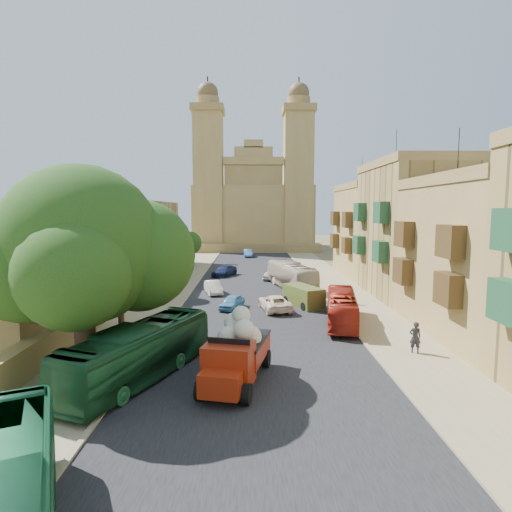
{
  "coord_description": "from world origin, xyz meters",
  "views": [
    {
      "loc": [
        -0.52,
        -18.59,
        8.85
      ],
      "look_at": [
        0.0,
        26.0,
        4.0
      ],
      "focal_mm": 30.0,
      "sensor_mm": 36.0,
      "label": 1
    }
  ],
  "objects_px": {
    "street_tree_c": "(177,255)",
    "car_white_b": "(269,276)",
    "red_truck": "(236,351)",
    "church": "(253,207)",
    "car_dkblue": "(225,271)",
    "street_tree_b": "(156,261)",
    "bus_green_north": "(139,352)",
    "pedestrian_a": "(415,337)",
    "car_white_a": "(213,287)",
    "car_blue_a": "(232,302)",
    "ficus_tree": "(83,251)",
    "bus_cream_east": "(291,275)",
    "pedestrian_c": "(350,296)",
    "street_tree_a": "(120,287)",
    "street_tree_d": "(190,243)",
    "olive_pickup": "(303,296)",
    "car_cream": "(275,303)",
    "car_blue_b": "(248,253)",
    "bus_red_east": "(342,308)"
  },
  "relations": [
    {
      "from": "street_tree_c",
      "to": "car_white_b",
      "type": "bearing_deg",
      "value": -5.68
    },
    {
      "from": "red_truck",
      "to": "car_white_b",
      "type": "bearing_deg",
      "value": 84.64
    },
    {
      "from": "church",
      "to": "car_dkblue",
      "type": "bearing_deg",
      "value": -95.74
    },
    {
      "from": "street_tree_b",
      "to": "bus_green_north",
      "type": "height_order",
      "value": "street_tree_b"
    },
    {
      "from": "pedestrian_a",
      "to": "car_white_a",
      "type": "bearing_deg",
      "value": -48.22
    },
    {
      "from": "street_tree_c",
      "to": "car_blue_a",
      "type": "distance_m",
      "value": 18.9
    },
    {
      "from": "car_white_a",
      "to": "ficus_tree",
      "type": "bearing_deg",
      "value": -117.14
    },
    {
      "from": "red_truck",
      "to": "bus_cream_east",
      "type": "relative_size",
      "value": 0.65
    },
    {
      "from": "street_tree_c",
      "to": "red_truck",
      "type": "height_order",
      "value": "street_tree_c"
    },
    {
      "from": "bus_cream_east",
      "to": "pedestrian_a",
      "type": "bearing_deg",
      "value": 89.5
    },
    {
      "from": "car_blue_a",
      "to": "car_dkblue",
      "type": "relative_size",
      "value": 0.76
    },
    {
      "from": "street_tree_b",
      "to": "pedestrian_c",
      "type": "distance_m",
      "value": 19.31
    },
    {
      "from": "street_tree_a",
      "to": "bus_green_north",
      "type": "height_order",
      "value": "street_tree_a"
    },
    {
      "from": "street_tree_d",
      "to": "pedestrian_a",
      "type": "distance_m",
      "value": 45.51
    },
    {
      "from": "olive_pickup",
      "to": "car_cream",
      "type": "distance_m",
      "value": 3.17
    },
    {
      "from": "bus_cream_east",
      "to": "car_blue_b",
      "type": "xyz_separation_m",
      "value": [
        -5.06,
        32.28,
        -0.75
      ]
    },
    {
      "from": "street_tree_b",
      "to": "car_blue_a",
      "type": "distance_m",
      "value": 9.79
    },
    {
      "from": "red_truck",
      "to": "pedestrian_a",
      "type": "relative_size",
      "value": 3.46
    },
    {
      "from": "bus_cream_east",
      "to": "street_tree_b",
      "type": "bearing_deg",
      "value": 4.76
    },
    {
      "from": "ficus_tree",
      "to": "street_tree_b",
      "type": "height_order",
      "value": "ficus_tree"
    },
    {
      "from": "church",
      "to": "bus_green_north",
      "type": "relative_size",
      "value": 3.43
    },
    {
      "from": "car_white_a",
      "to": "church",
      "type": "bearing_deg",
      "value": 70.5
    },
    {
      "from": "street_tree_a",
      "to": "red_truck",
      "type": "bearing_deg",
      "value": -47.06
    },
    {
      "from": "car_dkblue",
      "to": "car_white_b",
      "type": "height_order",
      "value": "car_dkblue"
    },
    {
      "from": "church",
      "to": "car_cream",
      "type": "distance_m",
      "value": 60.89
    },
    {
      "from": "street_tree_a",
      "to": "car_white_b",
      "type": "xyz_separation_m",
      "value": [
        11.74,
        22.83,
        -2.76
      ]
    },
    {
      "from": "car_dkblue",
      "to": "car_cream",
      "type": "bearing_deg",
      "value": -49.55
    },
    {
      "from": "street_tree_a",
      "to": "bus_red_east",
      "type": "relative_size",
      "value": 0.55
    },
    {
      "from": "church",
      "to": "pedestrian_a",
      "type": "distance_m",
      "value": 72.73
    },
    {
      "from": "car_blue_a",
      "to": "bus_green_north",
      "type": "bearing_deg",
      "value": -86.14
    },
    {
      "from": "street_tree_c",
      "to": "red_truck",
      "type": "xyz_separation_m",
      "value": [
        8.72,
        -33.37,
        -1.43
      ]
    },
    {
      "from": "red_truck",
      "to": "pedestrian_c",
      "type": "relative_size",
      "value": 4.29
    },
    {
      "from": "olive_pickup",
      "to": "bus_green_north",
      "type": "bearing_deg",
      "value": -121.96
    },
    {
      "from": "car_dkblue",
      "to": "pedestrian_c",
      "type": "relative_size",
      "value": 3.01
    },
    {
      "from": "car_dkblue",
      "to": "car_white_b",
      "type": "distance_m",
      "value": 6.67
    },
    {
      "from": "street_tree_a",
      "to": "pedestrian_c",
      "type": "height_order",
      "value": "street_tree_a"
    },
    {
      "from": "car_cream",
      "to": "church",
      "type": "bearing_deg",
      "value": -98.94
    },
    {
      "from": "street_tree_a",
      "to": "street_tree_d",
      "type": "xyz_separation_m",
      "value": [
        0.0,
        36.0,
        0.37
      ]
    },
    {
      "from": "olive_pickup",
      "to": "pedestrian_a",
      "type": "height_order",
      "value": "pedestrian_a"
    },
    {
      "from": "street_tree_b",
      "to": "car_white_a",
      "type": "relative_size",
      "value": 1.37
    },
    {
      "from": "ficus_tree",
      "to": "car_blue_b",
      "type": "xyz_separation_m",
      "value": [
        8.34,
        57.27,
        -5.94
      ]
    },
    {
      "from": "church",
      "to": "ficus_tree",
      "type": "height_order",
      "value": "church"
    },
    {
      "from": "bus_green_north",
      "to": "car_white_a",
      "type": "distance_m",
      "value": 23.05
    },
    {
      "from": "street_tree_a",
      "to": "bus_red_east",
      "type": "bearing_deg",
      "value": 6.28
    },
    {
      "from": "street_tree_c",
      "to": "car_white_a",
      "type": "distance_m",
      "value": 11.7
    },
    {
      "from": "church",
      "to": "olive_pickup",
      "type": "distance_m",
      "value": 59.4
    },
    {
      "from": "bus_green_north",
      "to": "car_blue_a",
      "type": "bearing_deg",
      "value": 97.91
    },
    {
      "from": "bus_red_east",
      "to": "pedestrian_a",
      "type": "relative_size",
      "value": 4.57
    },
    {
      "from": "olive_pickup",
      "to": "car_white_a",
      "type": "relative_size",
      "value": 1.19
    },
    {
      "from": "car_cream",
      "to": "car_white_a",
      "type": "bearing_deg",
      "value": -61.68
    }
  ]
}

